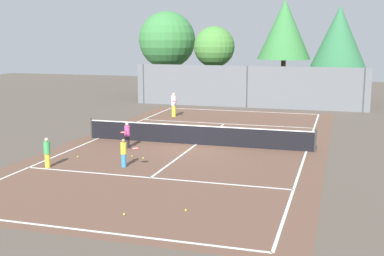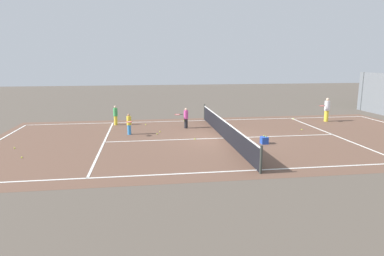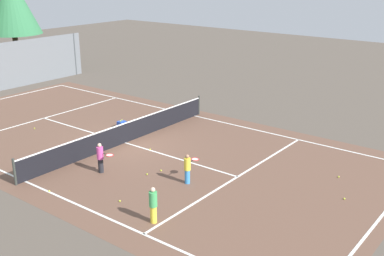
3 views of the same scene
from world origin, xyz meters
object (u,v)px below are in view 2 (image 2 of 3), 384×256
at_px(player_2, 186,118).
at_px(tennis_ball_1, 293,119).
at_px(tennis_ball_0, 22,157).
at_px(tennis_ball_3, 254,147).
at_px(player_0, 327,109).
at_px(tennis_ball_8, 302,130).
at_px(ball_crate, 264,140).
at_px(tennis_ball_5, 160,132).
at_px(player_1, 116,115).
at_px(tennis_ball_7, 232,142).
at_px(tennis_ball_10, 15,148).
at_px(tennis_ball_6, 146,125).
at_px(tennis_ball_4, 184,121).
at_px(player_3, 129,124).
at_px(tennis_ball_9, 195,139).
at_px(tennis_ball_2, 157,134).

height_order(player_2, tennis_ball_1, player_2).
xyz_separation_m(tennis_ball_0, tennis_ball_3, (-0.22, 10.61, 0.00)).
bearing_deg(player_0, tennis_ball_3, -49.58).
bearing_deg(tennis_ball_8, ball_crate, -49.96).
relative_size(tennis_ball_1, tennis_ball_5, 1.00).
bearing_deg(player_1, tennis_ball_1, 92.07).
xyz_separation_m(player_2, tennis_ball_7, (4.01, 1.92, -0.63)).
height_order(tennis_ball_1, tennis_ball_5, same).
height_order(player_1, tennis_ball_10, player_1).
bearing_deg(tennis_ball_6, tennis_ball_10, -50.98).
relative_size(tennis_ball_4, tennis_ball_8, 1.00).
height_order(tennis_ball_0, tennis_ball_10, same).
height_order(player_0, tennis_ball_5, player_0).
relative_size(ball_crate, tennis_ball_0, 6.45).
bearing_deg(tennis_ball_7, ball_crate, 71.05).
xyz_separation_m(tennis_ball_3, tennis_ball_7, (-1.26, -0.78, 0.00)).
distance_m(tennis_ball_4, tennis_ball_6, 2.88).
relative_size(player_0, tennis_ball_3, 24.84).
distance_m(player_3, tennis_ball_7, 5.99).
height_order(tennis_ball_4, tennis_ball_8, same).
distance_m(player_2, tennis_ball_10, 9.60).
relative_size(tennis_ball_9, tennis_ball_10, 1.00).
distance_m(player_0, tennis_ball_5, 11.81).
relative_size(tennis_ball_5, tennis_ball_6, 1.00).
bearing_deg(player_1, tennis_ball_0, -25.97).
distance_m(tennis_ball_1, tennis_ball_2, 10.68).
bearing_deg(tennis_ball_4, tennis_ball_10, -55.49).
bearing_deg(tennis_ball_6, tennis_ball_0, -38.47).
distance_m(ball_crate, tennis_ball_1, 8.16).
bearing_deg(tennis_ball_10, tennis_ball_6, 129.02).
relative_size(player_1, tennis_ball_5, 19.35).
bearing_deg(tennis_ball_8, player_0, 130.25).
bearing_deg(tennis_ball_10, tennis_ball_3, 82.58).
bearing_deg(tennis_ball_5, player_3, -76.50).
xyz_separation_m(player_0, tennis_ball_1, (-1.21, -1.83, -0.81)).
bearing_deg(tennis_ball_10, tennis_ball_0, 27.41).
distance_m(ball_crate, tennis_ball_2, 6.10).
bearing_deg(player_1, player_2, 69.02).
height_order(ball_crate, tennis_ball_5, ball_crate).
bearing_deg(player_3, tennis_ball_8, 88.68).
bearing_deg(tennis_ball_4, player_0, 81.31).
relative_size(tennis_ball_1, tennis_ball_7, 1.00).
xyz_separation_m(player_0, tennis_ball_10, (4.71, -18.79, -0.81)).
bearing_deg(tennis_ball_9, tennis_ball_2, -127.18).
distance_m(tennis_ball_0, tennis_ball_5, 7.73).
height_order(tennis_ball_5, tennis_ball_9, same).
height_order(player_2, tennis_ball_0, player_2).
bearing_deg(tennis_ball_3, tennis_ball_1, 143.66).
xyz_separation_m(player_0, player_2, (0.93, -9.98, -0.18)).
relative_size(player_2, ball_crate, 2.99).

